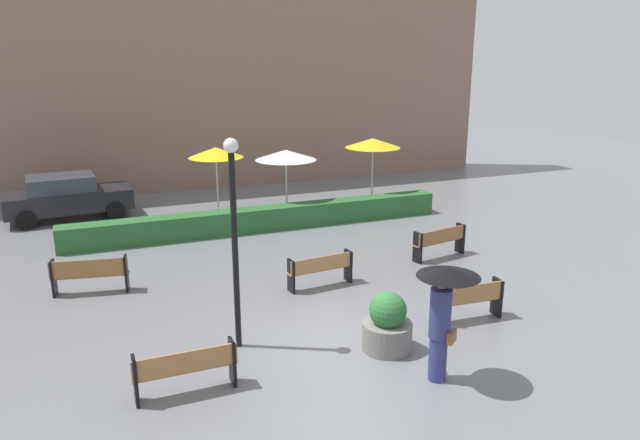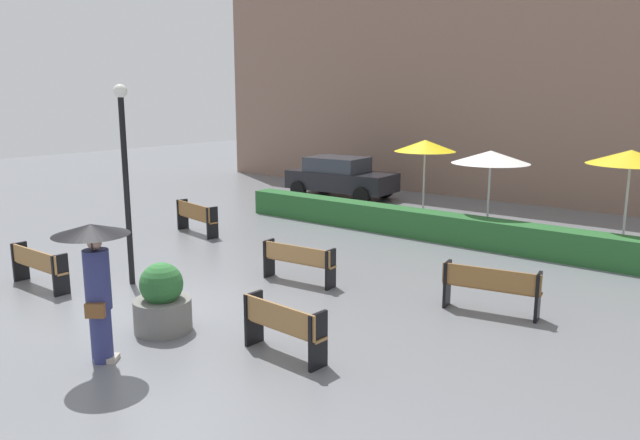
# 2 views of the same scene
# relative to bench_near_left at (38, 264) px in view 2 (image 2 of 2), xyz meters

# --- Properties ---
(ground_plane) EXTENTS (60.00, 60.00, 0.00)m
(ground_plane) POSITION_rel_bench_near_left_xyz_m (3.24, 0.68, -0.51)
(ground_plane) COLOR slate
(bench_near_left) EXTENTS (1.77, 0.35, 0.85)m
(bench_near_left) POSITION_rel_bench_near_left_xyz_m (0.00, 0.00, 0.00)
(bench_near_left) COLOR #9E7242
(bench_near_left) RESTS_ON ground
(bench_near_right) EXTENTS (1.54, 0.45, 0.87)m
(bench_near_right) POSITION_rel_bench_near_left_xyz_m (6.29, 0.62, 0.00)
(bench_near_right) COLOR #9E7242
(bench_near_right) RESTS_ON ground
(bench_mid_center) EXTENTS (1.75, 0.50, 0.84)m
(bench_mid_center) POSITION_rel_bench_near_left_xyz_m (3.99, 3.66, -0.00)
(bench_mid_center) COLOR #9E7242
(bench_mid_center) RESTS_ON ground
(bench_far_right) EXTENTS (1.80, 0.65, 0.88)m
(bench_far_right) POSITION_rel_bench_near_left_xyz_m (8.01, 4.43, 0.03)
(bench_far_right) COLOR olive
(bench_far_right) RESTS_ON ground
(bench_far_left) EXTENTS (1.83, 0.66, 0.90)m
(bench_far_left) POSITION_rel_bench_near_left_xyz_m (-1.37, 5.39, 0.02)
(bench_far_left) COLOR olive
(bench_far_left) RESTS_ON ground
(pedestrian_with_umbrella) EXTENTS (1.10, 1.10, 2.16)m
(pedestrian_with_umbrella) POSITION_rel_bench_near_left_xyz_m (4.28, -1.25, 0.95)
(pedestrian_with_umbrella) COLOR navy
(pedestrian_with_umbrella) RESTS_ON ground
(planter_pot) EXTENTS (0.98, 0.98, 1.20)m
(planter_pot) POSITION_rel_bench_near_left_xyz_m (3.97, 0.14, 0.01)
(planter_pot) COLOR slate
(planter_pot) RESTS_ON ground
(lamp_post) EXTENTS (0.28, 0.28, 4.18)m
(lamp_post) POSITION_rel_bench_near_left_xyz_m (1.28, 1.38, 2.04)
(lamp_post) COLOR black
(lamp_post) RESTS_ON ground
(patio_umbrella_yellow) EXTENTS (1.88, 1.88, 2.59)m
(patio_umbrella_yellow) POSITION_rel_bench_near_left_xyz_m (3.02, 10.79, 1.90)
(patio_umbrella_yellow) COLOR silver
(patio_umbrella_yellow) RESTS_ON ground
(patio_umbrella_white) EXTENTS (2.15, 2.15, 2.44)m
(patio_umbrella_white) POSITION_rel_bench_near_left_xyz_m (5.37, 10.26, 1.75)
(patio_umbrella_white) COLOR silver
(patio_umbrella_white) RESTS_ON ground
(patio_umbrella_yellow_far) EXTENTS (2.07, 2.07, 2.65)m
(patio_umbrella_yellow_far) POSITION_rel_bench_near_left_xyz_m (8.87, 10.44, 1.96)
(patio_umbrella_yellow_far) COLOR silver
(patio_umbrella_yellow_far) RESTS_ON ground
(hedge_strip) EXTENTS (12.74, 0.70, 0.76)m
(hedge_strip) POSITION_rel_bench_near_left_xyz_m (4.12, 9.08, -0.13)
(hedge_strip) COLOR #28602D
(hedge_strip) RESTS_ON ground
(building_facade) EXTENTS (28.00, 1.20, 10.50)m
(building_facade) POSITION_rel_bench_near_left_xyz_m (3.24, 16.68, 4.74)
(building_facade) COLOR #846656
(building_facade) RESTS_ON ground
(parked_car) EXTENTS (4.32, 2.23, 1.57)m
(parked_car) POSITION_rel_bench_near_left_xyz_m (-1.88, 13.04, 0.31)
(parked_car) COLOR black
(parked_car) RESTS_ON ground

